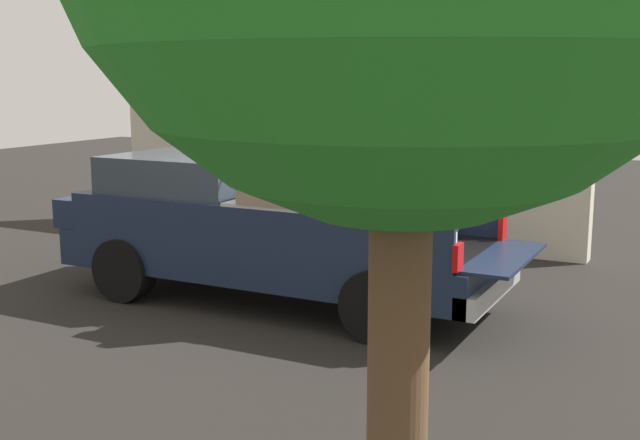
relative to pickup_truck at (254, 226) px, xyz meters
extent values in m
plane|color=black|center=(-0.35, 0.00, -0.95)|extent=(40.00, 40.00, 0.00)
cube|color=#162138|center=(-0.35, 0.00, -0.33)|extent=(5.50, 1.92, 0.46)
cube|color=black|center=(-1.55, 0.00, -0.08)|extent=(2.80, 1.80, 0.04)
cube|color=#162138|center=(-1.55, 0.93, 0.15)|extent=(2.80, 0.06, 0.50)
cube|color=#162138|center=(-1.55, -0.93, 0.15)|extent=(2.80, 0.06, 0.50)
cube|color=#162138|center=(-0.18, 0.00, 0.15)|extent=(0.06, 1.80, 0.50)
cube|color=#162138|center=(-3.23, 0.00, -0.08)|extent=(0.55, 1.80, 0.04)
cube|color=#B2B2B7|center=(-0.78, 0.00, 0.42)|extent=(1.25, 1.92, 0.04)
cube|color=#162138|center=(1.00, 0.00, 0.15)|extent=(2.30, 1.92, 0.50)
cube|color=#2D3842|center=(0.90, 0.00, 0.64)|extent=(1.94, 1.76, 0.47)
cube|color=#162138|center=(2.35, 0.00, 0.09)|extent=(0.40, 1.82, 0.38)
cube|color=#B2B2B7|center=(-3.07, 0.00, -0.44)|extent=(0.24, 1.92, 0.24)
cube|color=red|center=(-2.97, 0.88, 0.08)|extent=(0.06, 0.20, 0.28)
cube|color=red|center=(-2.97, -0.88, 0.08)|extent=(0.06, 0.20, 0.28)
cylinder|color=black|center=(1.40, 0.88, -0.54)|extent=(0.81, 0.30, 0.81)
cylinder|color=black|center=(1.40, -0.88, -0.54)|extent=(0.81, 0.30, 0.81)
cylinder|color=black|center=(-2.10, 0.88, -0.54)|extent=(0.81, 0.30, 0.81)
cylinder|color=black|center=(-2.10, -0.88, -0.54)|extent=(0.81, 0.30, 0.81)
cube|color=#335170|center=(-2.07, -0.44, 0.15)|extent=(0.40, 0.55, 0.42)
cube|color=#23394E|center=(-2.07, -0.44, 0.39)|extent=(0.44, 0.59, 0.05)
ellipsoid|color=#283351|center=(-1.99, 0.05, 0.17)|extent=(0.20, 0.38, 0.45)
ellipsoid|color=#283351|center=(-2.10, 0.05, 0.10)|extent=(0.09, 0.26, 0.20)
ellipsoid|color=maroon|center=(-2.28, 0.44, 0.19)|extent=(0.20, 0.35, 0.50)
ellipsoid|color=maroon|center=(-2.39, 0.44, 0.12)|extent=(0.09, 0.25, 0.22)
cube|color=white|center=(-2.65, 0.48, 0.09)|extent=(0.26, 0.34, 0.30)
cube|color=#262628|center=(-2.65, 0.48, 0.26)|extent=(0.28, 0.36, 0.04)
cube|color=#84705B|center=(-0.78, 0.00, 0.65)|extent=(0.81, 1.94, 0.42)
cube|color=#84705B|center=(-1.10, 0.00, 1.06)|extent=(0.16, 1.94, 0.40)
cube|color=#84705B|center=(-0.73, 0.87, 0.97)|extent=(0.57, 0.20, 0.22)
cube|color=#84705B|center=(-0.73, -0.87, 0.97)|extent=(0.57, 0.20, 0.22)
cube|color=yellow|center=(-0.78, 0.44, 1.27)|extent=(0.91, 0.03, 0.02)
cube|color=yellow|center=(-0.78, -0.44, 1.27)|extent=(0.91, 0.03, 0.02)
cube|color=beige|center=(0.85, -4.04, 0.59)|extent=(8.78, 0.36, 3.07)
cylinder|color=brown|center=(-4.20, 5.64, 0.46)|extent=(0.25, 0.25, 2.81)
cylinder|color=#2D2D33|center=(3.98, -3.35, -0.50)|extent=(0.56, 0.56, 0.90)
cylinder|color=#2D2D33|center=(3.98, -3.35, -0.01)|extent=(0.60, 0.60, 0.08)
camera|label=1|loc=(-5.31, 8.49, 1.91)|focal=44.73mm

